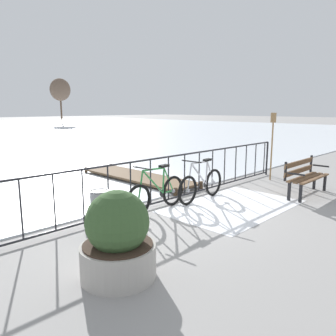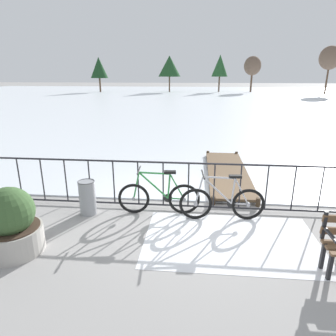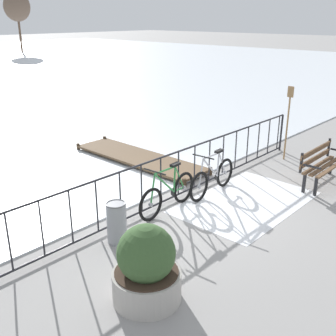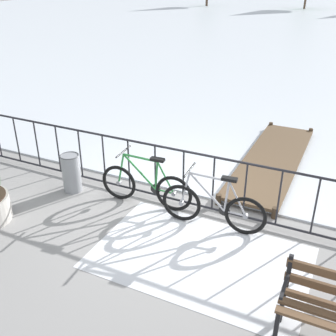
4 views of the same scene
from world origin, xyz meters
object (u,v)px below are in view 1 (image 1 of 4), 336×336
object	(u,v)px
bicycle_second	(201,185)
trash_bin	(101,211)
park_bench	(305,174)
oar_upright	(272,142)
planter_with_shrub	(118,239)
bicycle_near_railing	(157,194)

from	to	relation	value
bicycle_second	trash_bin	world-z (taller)	bicycle_second
park_bench	trash_bin	size ratio (longest dim) A/B	2.19
trash_bin	oar_upright	distance (m)	5.98
trash_bin	oar_upright	bearing A→B (deg)	-0.59
park_bench	oar_upright	xyz separation A→B (m)	(1.01, 1.41, 0.63)
bicycle_second	oar_upright	bearing A→B (deg)	-1.49
park_bench	oar_upright	world-z (taller)	oar_upright
trash_bin	planter_with_shrub	bearing A→B (deg)	-116.65
bicycle_second	oar_upright	distance (m)	3.26
bicycle_second	planter_with_shrub	xyz separation A→B (m)	(-3.50, -1.49, 0.13)
oar_upright	park_bench	bearing A→B (deg)	-125.47
park_bench	trash_bin	xyz separation A→B (m)	(-4.92, 1.47, -0.14)
park_bench	oar_upright	size ratio (longest dim) A/B	0.81
bicycle_near_railing	oar_upright	xyz separation A→B (m)	(4.45, -0.22, 0.77)
bicycle_near_railing	trash_bin	distance (m)	1.49
bicycle_near_railing	trash_bin	xyz separation A→B (m)	(-1.48, -0.16, 0.00)
park_bench	oar_upright	distance (m)	1.84
park_bench	planter_with_shrub	bearing A→B (deg)	179.91
planter_with_shrub	oar_upright	bearing A→B (deg)	11.89
bicycle_near_railing	planter_with_shrub	size ratio (longest dim) A/B	1.52
planter_with_shrub	trash_bin	xyz separation A→B (m)	(0.73, 1.46, -0.13)
bicycle_near_railing	bicycle_second	distance (m)	1.29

